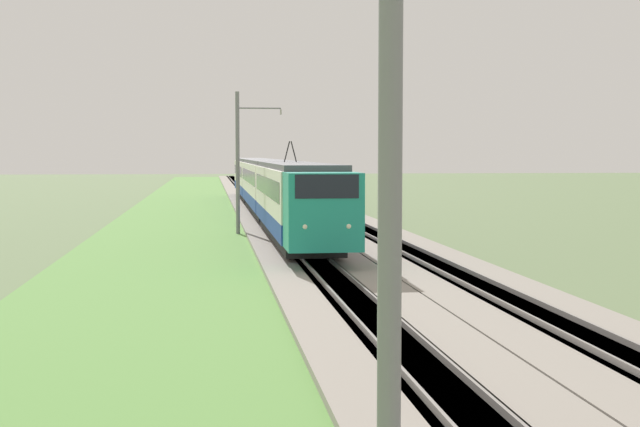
{
  "coord_description": "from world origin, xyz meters",
  "views": [
    {
      "loc": [
        -1.01,
        4.2,
        4.56
      ],
      "look_at": [
        32.44,
        0.0,
        2.29
      ],
      "focal_mm": 50.0,
      "sensor_mm": 36.0,
      "label": 1
    }
  ],
  "objects": [
    {
      "name": "ballast_main",
      "position": [
        50.0,
        0.0,
        0.15
      ],
      "size": [
        240.0,
        4.4,
        0.3
      ],
      "color": "gray",
      "rests_on": "ground"
    },
    {
      "name": "ballast_adjacent",
      "position": [
        50.0,
        -4.47,
        0.15
      ],
      "size": [
        240.0,
        4.4,
        0.3
      ],
      "color": "gray",
      "rests_on": "ground"
    },
    {
      "name": "track_main",
      "position": [
        50.0,
        0.0,
        0.16
      ],
      "size": [
        240.0,
        1.57,
        0.45
      ],
      "color": "#4C4238",
      "rests_on": "ground"
    },
    {
      "name": "track_adjacent",
      "position": [
        50.0,
        -4.47,
        0.16
      ],
      "size": [
        240.0,
        1.57,
        0.45
      ],
      "color": "#4C4238",
      "rests_on": "ground"
    },
    {
      "name": "grass_verge",
      "position": [
        50.0,
        6.09,
        0.06
      ],
      "size": [
        240.0,
        8.78,
        0.12
      ],
      "color": "#5B8E42",
      "rests_on": "ground"
    },
    {
      "name": "passenger_train",
      "position": [
        62.14,
        0.0,
        2.45
      ],
      "size": [
        62.84,
        2.89,
        5.2
      ],
      "rotation": [
        0.0,
        0.0,
        3.14
      ],
      "color": "teal",
      "rests_on": "ground"
    },
    {
      "name": "catenary_mast_near",
      "position": [
        6.85,
        2.52,
        4.11
      ],
      "size": [
        0.22,
        2.56,
        7.95
      ],
      "color": "slate",
      "rests_on": "ground"
    },
    {
      "name": "catenary_mast_mid",
      "position": [
        48.38,
        2.52,
        4.12
      ],
      "size": [
        0.22,
        2.56,
        7.96
      ],
      "color": "slate",
      "rests_on": "ground"
    }
  ]
}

